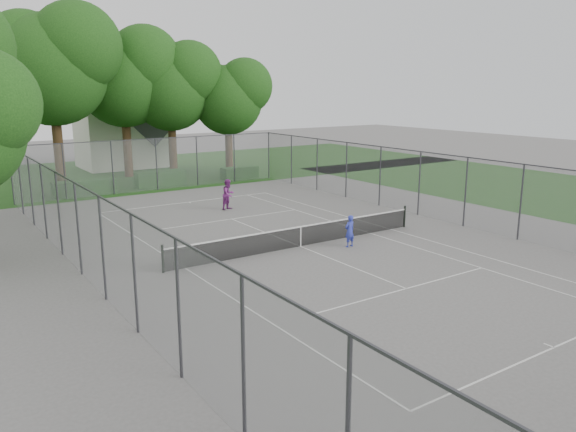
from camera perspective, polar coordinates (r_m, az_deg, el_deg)
ground at (r=24.81m, az=1.29°, el=-3.13°), size 120.00×120.00×0.00m
grass_far at (r=47.99m, az=-16.98°, el=4.16°), size 60.00×20.00×0.00m
grass_right at (r=41.31m, az=27.09°, el=1.95°), size 16.00×40.00×0.00m
court_markings at (r=24.81m, az=1.29°, el=-3.12°), size 11.03×23.83×0.01m
tennis_net at (r=24.68m, az=1.30°, el=-1.99°), size 12.87×0.10×1.10m
perimeter_fence at (r=24.37m, az=1.31°, el=0.96°), size 18.08×34.08×3.52m
tree_far_left at (r=42.93m, az=-22.81°, el=14.38°), size 8.77×8.01×12.61m
tree_far_midleft at (r=45.60m, az=-16.28°, el=13.74°), size 7.99×7.30×11.49m
tree_far_midright at (r=45.71m, az=-11.77°, el=13.05°), size 7.25×6.62×10.42m
tree_far_right at (r=46.36m, az=-6.01°, el=12.19°), size 6.40×5.84×9.19m
hedge_left at (r=38.80m, az=-19.97°, el=2.70°), size 3.90×1.17×0.97m
hedge_mid at (r=40.80m, az=-12.83°, el=3.72°), size 3.52×1.01×1.11m
hedge_right at (r=43.68m, az=-4.94°, el=4.42°), size 2.86×1.05×0.86m
house at (r=51.72m, az=-16.43°, el=8.85°), size 7.27×5.63×9.05m
girl_player at (r=24.77m, az=6.28°, el=-1.53°), size 0.55×0.39×1.42m
woman_player at (r=32.35m, az=-6.07°, el=2.20°), size 1.04×0.94×1.75m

